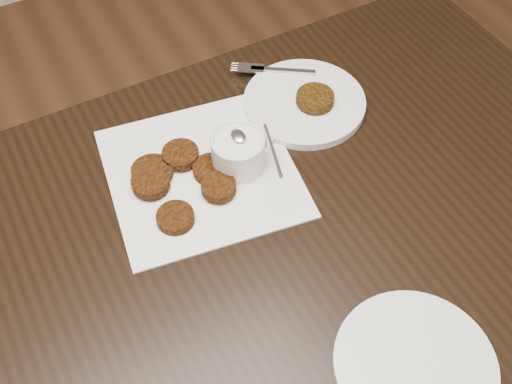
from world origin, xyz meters
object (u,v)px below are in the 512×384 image
napkin (202,173)px  plate_empty (415,366)px  table (246,369)px  plate_with_patty (305,99)px  sauce_ramekin (238,139)px

napkin → plate_empty: size_ratio=1.39×
table → plate_with_patty: size_ratio=6.32×
sauce_ramekin → plate_with_patty: size_ratio=0.57×
napkin → plate_with_patty: bearing=13.7°
napkin → plate_with_patty: plate_with_patty is taller
plate_with_patty → napkin: bearing=-166.3°
plate_with_patty → plate_empty: bearing=-104.4°
table → plate_with_patty: (0.25, 0.24, 0.39)m
sauce_ramekin → plate_empty: sauce_ramekin is taller
sauce_ramekin → plate_empty: bearing=-84.1°
table → plate_empty: size_ratio=6.41×
napkin → sauce_ramekin: bearing=-12.6°
table → plate_with_patty: plate_with_patty is taller
sauce_ramekin → plate_with_patty: bearing=22.5°
plate_empty → table: bearing=117.8°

